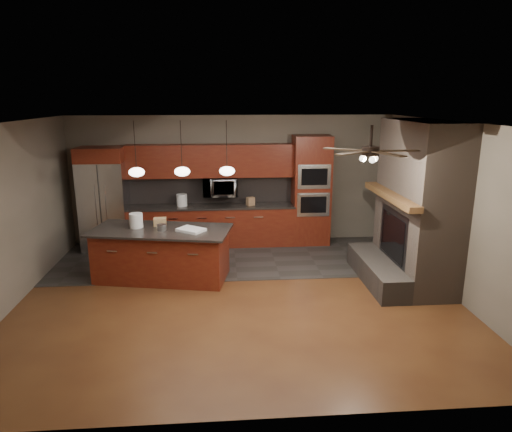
{
  "coord_description": "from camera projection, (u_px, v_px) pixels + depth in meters",
  "views": [
    {
      "loc": [
        -0.26,
        -6.94,
        3.16
      ],
      "look_at": [
        0.33,
        0.6,
        1.19
      ],
      "focal_mm": 32.0,
      "sensor_mm": 36.0,
      "label": 1
    }
  ],
  "objects": [
    {
      "name": "ground",
      "position": [
        239.0,
        295.0,
        7.51
      ],
      "size": [
        7.0,
        7.0,
        0.0
      ],
      "primitive_type": "plane",
      "color": "brown",
      "rests_on": "ground"
    },
    {
      "name": "ceiling",
      "position": [
        237.0,
        122.0,
        6.81
      ],
      "size": [
        7.0,
        6.0,
        0.02
      ],
      "primitive_type": "cube",
      "color": "white",
      "rests_on": "back_wall"
    },
    {
      "name": "back_wall",
      "position": [
        233.0,
        180.0,
        10.05
      ],
      "size": [
        7.0,
        0.02,
        2.8
      ],
      "primitive_type": "cube",
      "color": "#73695C",
      "rests_on": "ground"
    },
    {
      "name": "right_wall",
      "position": [
        453.0,
        209.0,
        7.42
      ],
      "size": [
        0.02,
        6.0,
        2.8
      ],
      "primitive_type": "cube",
      "color": "#73695C",
      "rests_on": "ground"
    },
    {
      "name": "left_wall",
      "position": [
        7.0,
        218.0,
        6.89
      ],
      "size": [
        0.02,
        6.0,
        2.8
      ],
      "primitive_type": "cube",
      "color": "#73695C",
      "rests_on": "ground"
    },
    {
      "name": "slate_tile_patch",
      "position": [
        235.0,
        258.0,
        9.25
      ],
      "size": [
        7.0,
        2.4,
        0.01
      ],
      "primitive_type": "cube",
      "color": "#2F2C2A",
      "rests_on": "ground"
    },
    {
      "name": "fireplace_column",
      "position": [
        414.0,
        210.0,
        7.8
      ],
      "size": [
        1.3,
        2.1,
        2.8
      ],
      "color": "brown",
      "rests_on": "ground"
    },
    {
      "name": "back_cabinetry",
      "position": [
        211.0,
        205.0,
        9.9
      ],
      "size": [
        3.59,
        0.64,
        2.2
      ],
      "color": "maroon",
      "rests_on": "ground"
    },
    {
      "name": "oven_tower",
      "position": [
        311.0,
        191.0,
        9.94
      ],
      "size": [
        0.8,
        0.63,
        2.38
      ],
      "color": "maroon",
      "rests_on": "ground"
    },
    {
      "name": "microwave",
      "position": [
        220.0,
        187.0,
        9.82
      ],
      "size": [
        0.73,
        0.41,
        0.5
      ],
      "primitive_type": "imported",
      "color": "silver",
      "rests_on": "back_cabinetry"
    },
    {
      "name": "refrigerator",
      "position": [
        104.0,
        199.0,
        9.56
      ],
      "size": [
        0.94,
        0.75,
        2.18
      ],
      "color": "silver",
      "rests_on": "ground"
    },
    {
      "name": "kitchen_island",
      "position": [
        162.0,
        254.0,
        8.12
      ],
      "size": [
        2.58,
        1.55,
        0.92
      ],
      "rotation": [
        0.0,
        0.0,
        -0.2
      ],
      "color": "maroon",
      "rests_on": "ground"
    },
    {
      "name": "white_bucket",
      "position": [
        136.0,
        220.0,
        8.08
      ],
      "size": [
        0.33,
        0.33,
        0.26
      ],
      "primitive_type": "cylinder",
      "rotation": [
        0.0,
        0.0,
        -0.56
      ],
      "color": "white",
      "rests_on": "kitchen_island"
    },
    {
      "name": "paint_can",
      "position": [
        162.0,
        227.0,
        7.93
      ],
      "size": [
        0.19,
        0.19,
        0.11
      ],
      "primitive_type": "cylinder",
      "rotation": [
        0.0,
        0.0,
        -0.18
      ],
      "color": "#A2A2A6",
      "rests_on": "kitchen_island"
    },
    {
      "name": "paint_tray",
      "position": [
        191.0,
        230.0,
        7.89
      ],
      "size": [
        0.55,
        0.52,
        0.04
      ],
      "primitive_type": "cube",
      "rotation": [
        0.0,
        0.0,
        -0.63
      ],
      "color": "white",
      "rests_on": "kitchen_island"
    },
    {
      "name": "cardboard_box",
      "position": [
        160.0,
        222.0,
        8.22
      ],
      "size": [
        0.23,
        0.18,
        0.14
      ],
      "primitive_type": "cube",
      "rotation": [
        0.0,
        0.0,
        0.08
      ],
      "color": "tan",
      "rests_on": "kitchen_island"
    },
    {
      "name": "counter_bucket",
      "position": [
        182.0,
        200.0,
        9.77
      ],
      "size": [
        0.23,
        0.23,
        0.26
      ],
      "primitive_type": "cylinder",
      "rotation": [
        0.0,
        0.0,
        0.03
      ],
      "color": "white",
      "rests_on": "back_cabinetry"
    },
    {
      "name": "counter_box",
      "position": [
        250.0,
        201.0,
        9.85
      ],
      "size": [
        0.2,
        0.18,
        0.18
      ],
      "primitive_type": "cube",
      "rotation": [
        0.0,
        0.0,
        0.43
      ],
      "color": "#9B7350",
      "rests_on": "back_cabinetry"
    },
    {
      "name": "pendant_left",
      "position": [
        137.0,
        172.0,
        7.57
      ],
      "size": [
        0.26,
        0.26,
        0.92
      ],
      "color": "black",
      "rests_on": "ceiling"
    },
    {
      "name": "pendant_center",
      "position": [
        182.0,
        171.0,
        7.62
      ],
      "size": [
        0.26,
        0.26,
        0.92
      ],
      "color": "black",
      "rests_on": "ceiling"
    },
    {
      "name": "pendant_right",
      "position": [
        227.0,
        171.0,
        7.68
      ],
      "size": [
        0.26,
        0.26,
        0.92
      ],
      "color": "black",
      "rests_on": "ceiling"
    },
    {
      "name": "ceiling_fan",
      "position": [
        370.0,
        150.0,
        6.26
      ],
      "size": [
        1.27,
        1.33,
        0.41
      ],
      "color": "black",
      "rests_on": "ceiling"
    }
  ]
}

